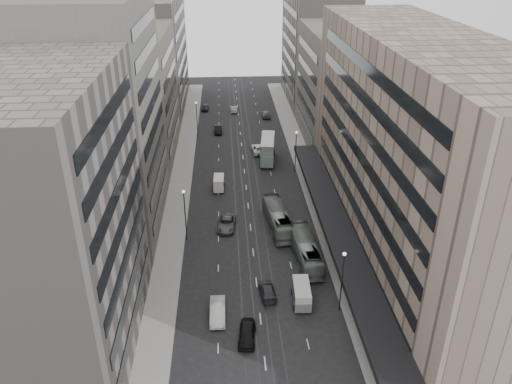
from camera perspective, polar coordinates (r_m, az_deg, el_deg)
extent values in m
plane|color=black|center=(65.70, 0.11, -10.81)|extent=(220.00, 220.00, 0.00)
cube|color=gray|center=(99.12, 5.59, 2.97)|extent=(4.00, 125.00, 0.15)
cube|color=gray|center=(98.26, -8.38, 2.58)|extent=(4.00, 125.00, 0.15)
cube|color=gray|center=(69.54, 17.68, 4.38)|extent=(15.00, 60.00, 30.00)
cube|color=black|center=(71.62, 9.32, -3.82)|extent=(4.40, 60.00, 0.50)
cube|color=#514D47|center=(110.40, 9.68, 11.83)|extent=(15.00, 28.00, 24.00)
cube|color=slate|center=(138.58, 6.99, 15.93)|extent=(15.00, 32.00, 28.00)
cube|color=slate|center=(53.65, -22.87, -3.46)|extent=(15.00, 28.00, 30.00)
cube|color=#514D47|center=(76.63, -17.31, 8.11)|extent=(15.00, 26.00, 34.00)
cube|color=#665D4F|center=(103.20, -13.89, 10.65)|extent=(15.00, 28.00, 25.00)
cube|color=slate|center=(134.57, -11.78, 15.25)|extent=(15.00, 38.00, 28.00)
cylinder|color=#262628|center=(60.66, 9.77, -10.20)|extent=(0.16, 0.16, 8.00)
sphere|color=silver|center=(58.29, 10.08, -6.99)|extent=(0.44, 0.44, 0.44)
cylinder|color=#262628|center=(94.96, 4.55, 4.49)|extent=(0.16, 0.16, 8.00)
sphere|color=silver|center=(93.47, 4.64, 6.81)|extent=(0.44, 0.44, 0.44)
cylinder|color=#262628|center=(73.63, -8.08, -2.80)|extent=(0.16, 0.16, 8.00)
sphere|color=silver|center=(71.69, -8.29, 0.04)|extent=(0.44, 0.44, 0.44)
cylinder|color=#262628|center=(112.92, -6.76, 8.11)|extent=(0.16, 0.16, 8.00)
sphere|color=silver|center=(111.67, -6.87, 10.10)|extent=(0.44, 0.44, 0.44)
imported|color=slate|center=(70.12, 5.66, -6.57)|extent=(3.31, 11.95, 3.30)
imported|color=slate|center=(77.19, 2.50, -3.02)|extent=(4.00, 12.20, 3.34)
cube|color=gray|center=(100.42, 1.34, 4.41)|extent=(3.60, 9.29, 2.31)
cube|color=gray|center=(99.61, 1.35, 5.56)|extent=(3.51, 8.92, 2.01)
cube|color=silver|center=(99.23, 1.36, 6.13)|extent=(3.60, 9.29, 0.12)
cylinder|color=black|center=(97.94, 0.52, 3.07)|extent=(0.40, 1.03, 1.01)
cylinder|color=black|center=(97.86, 2.00, 3.04)|extent=(0.40, 1.03, 1.01)
cylinder|color=black|center=(103.92, 0.70, 4.53)|extent=(0.40, 1.03, 1.01)
cylinder|color=black|center=(103.85, 2.09, 4.50)|extent=(0.40, 1.03, 1.01)
cube|color=slate|center=(62.96, 5.21, -11.76)|extent=(2.23, 4.86, 1.24)
cube|color=beige|center=(62.28, 5.26, -10.97)|extent=(2.19, 4.76, 0.97)
cylinder|color=black|center=(62.06, 4.39, -13.14)|extent=(0.23, 0.72, 0.71)
cylinder|color=black|center=(62.26, 6.27, -13.08)|extent=(0.23, 0.72, 0.71)
cylinder|color=black|center=(64.48, 4.16, -11.34)|extent=(0.23, 0.72, 0.71)
cylinder|color=black|center=(64.68, 5.95, -11.29)|extent=(0.23, 0.72, 0.71)
cube|color=silver|center=(89.27, -4.26, 0.79)|extent=(1.90, 3.99, 1.21)
cube|color=silver|center=(88.80, -4.29, 1.42)|extent=(1.86, 3.91, 0.95)
cylinder|color=black|center=(88.43, -4.85, 0.06)|extent=(0.20, 0.64, 0.63)
cylinder|color=black|center=(88.35, -3.70, 0.08)|extent=(0.20, 0.64, 0.63)
cylinder|color=black|center=(90.75, -4.78, 0.80)|extent=(0.20, 0.64, 0.63)
cylinder|color=black|center=(90.67, -3.66, 0.82)|extent=(0.20, 0.64, 0.63)
imported|color=black|center=(58.06, -1.03, -15.87)|extent=(2.36, 4.83, 1.59)
imported|color=silver|center=(60.94, -4.41, -13.42)|extent=(1.82, 5.17, 1.70)
imported|color=#505052|center=(77.64, -3.35, -3.61)|extent=(3.29, 5.92, 1.57)
imported|color=#29292C|center=(64.07, 1.30, -11.18)|extent=(2.29, 4.81, 1.35)
imported|color=#B2A393|center=(90.64, -4.23, 1.06)|extent=(1.64, 4.08, 1.39)
imported|color=black|center=(116.55, -4.33, 7.16)|extent=(1.71, 4.82, 1.58)
imported|color=white|center=(105.03, 0.28, 4.97)|extent=(3.18, 6.04, 1.62)
imported|color=#5A5A5C|center=(126.98, 1.07, 8.91)|extent=(2.33, 5.29, 1.51)
imported|color=#232325|center=(132.91, -5.81, 9.60)|extent=(1.92, 4.39, 1.47)
imported|color=gray|center=(131.01, -2.56, 9.46)|extent=(1.78, 4.57, 1.48)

